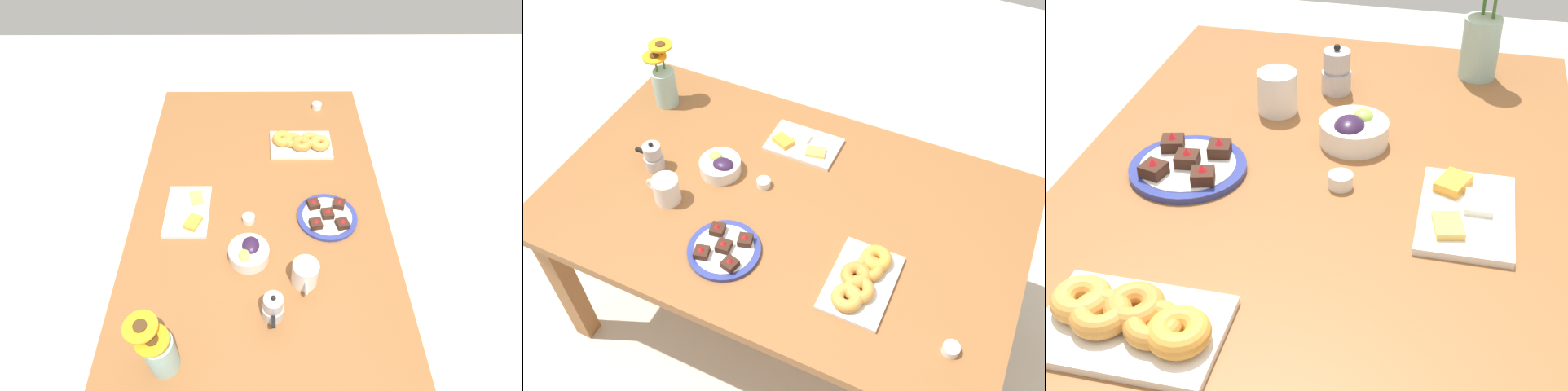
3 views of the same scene
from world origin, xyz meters
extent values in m
cube|color=brown|center=(0.00, 0.00, 0.72)|extent=(1.60, 1.00, 0.04)
cube|color=brown|center=(0.72, -0.42, 0.35)|extent=(0.07, 0.07, 0.70)
cube|color=brown|center=(0.72, 0.42, 0.35)|extent=(0.07, 0.07, 0.70)
cylinder|color=white|center=(0.36, 0.15, 0.79)|extent=(0.09, 0.09, 0.10)
cylinder|color=brown|center=(0.36, 0.15, 0.83)|extent=(0.08, 0.08, 0.00)
torus|color=white|center=(0.42, 0.15, 0.79)|extent=(0.05, 0.01, 0.05)
cylinder|color=white|center=(0.27, -0.04, 0.77)|extent=(0.15, 0.15, 0.05)
ellipsoid|color=#2D1938|center=(0.25, -0.03, 0.79)|extent=(0.08, 0.07, 0.04)
ellipsoid|color=#9EC14C|center=(0.29, -0.05, 0.79)|extent=(0.05, 0.04, 0.04)
cube|color=white|center=(0.05, -0.28, 0.75)|extent=(0.26, 0.17, 0.01)
cube|color=#EFB74C|center=(-0.01, -0.25, 0.76)|extent=(0.08, 0.06, 0.01)
cube|color=white|center=(0.07, -0.30, 0.76)|extent=(0.07, 0.05, 0.01)
cube|color=orange|center=(0.12, -0.25, 0.76)|extent=(0.08, 0.07, 0.02)
cube|color=white|center=(-0.35, 0.19, 0.75)|extent=(0.19, 0.28, 0.01)
torus|color=gold|center=(-0.36, 0.11, 0.77)|extent=(0.13, 0.13, 0.04)
torus|color=#CB8737|center=(-0.35, 0.15, 0.77)|extent=(0.10, 0.10, 0.03)
torus|color=#CC8034|center=(-0.33, 0.19, 0.77)|extent=(0.13, 0.13, 0.04)
torus|color=#CF893A|center=(-0.35, 0.23, 0.77)|extent=(0.11, 0.11, 0.04)
torus|color=gold|center=(-0.33, 0.27, 0.77)|extent=(0.12, 0.12, 0.04)
cylinder|color=white|center=(0.10, -0.04, 0.75)|extent=(0.05, 0.05, 0.03)
cylinder|color=#C68923|center=(0.10, -0.04, 0.76)|extent=(0.04, 0.04, 0.01)
cylinder|color=navy|center=(0.09, 0.26, 0.75)|extent=(0.23, 0.23, 0.01)
cylinder|color=white|center=(0.09, 0.26, 0.75)|extent=(0.19, 0.19, 0.01)
cube|color=#381E14|center=(0.04, 0.31, 0.77)|extent=(0.05, 0.05, 0.02)
cone|color=red|center=(0.04, 0.31, 0.79)|extent=(0.02, 0.02, 0.01)
cube|color=#381E14|center=(0.14, 0.31, 0.77)|extent=(0.05, 0.05, 0.02)
cone|color=red|center=(0.14, 0.31, 0.79)|extent=(0.02, 0.02, 0.01)
cube|color=#381E14|center=(0.04, 0.21, 0.77)|extent=(0.05, 0.05, 0.02)
cone|color=red|center=(0.04, 0.21, 0.79)|extent=(0.02, 0.02, 0.01)
cube|color=#381E14|center=(0.14, 0.21, 0.77)|extent=(0.05, 0.05, 0.02)
cone|color=red|center=(0.14, 0.21, 0.79)|extent=(0.02, 0.02, 0.01)
cube|color=#381E14|center=(0.09, 0.26, 0.77)|extent=(0.05, 0.05, 0.02)
cone|color=red|center=(0.09, 0.26, 0.79)|extent=(0.02, 0.02, 0.01)
cylinder|color=#99C1B7|center=(0.64, -0.28, 0.82)|extent=(0.09, 0.09, 0.15)
cylinder|color=#3D702D|center=(0.66, -0.28, 0.92)|extent=(0.01, 0.01, 0.06)
cylinder|color=#B7B7BC|center=(0.49, 0.04, 0.77)|extent=(0.07, 0.07, 0.05)
cylinder|color=#B7B7BC|center=(0.49, 0.04, 0.79)|extent=(0.05, 0.05, 0.01)
cylinder|color=#B7B7BC|center=(0.49, 0.04, 0.82)|extent=(0.06, 0.06, 0.04)
sphere|color=black|center=(0.49, 0.04, 0.85)|extent=(0.02, 0.02, 0.02)
cube|color=black|center=(0.54, 0.04, 0.80)|extent=(0.04, 0.01, 0.01)
camera|label=1|loc=(1.10, 0.00, 1.97)|focal=28.00mm
camera|label=2|loc=(-0.54, 1.15, 2.23)|focal=40.00mm
camera|label=3|loc=(-1.04, -0.24, 1.54)|focal=50.00mm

